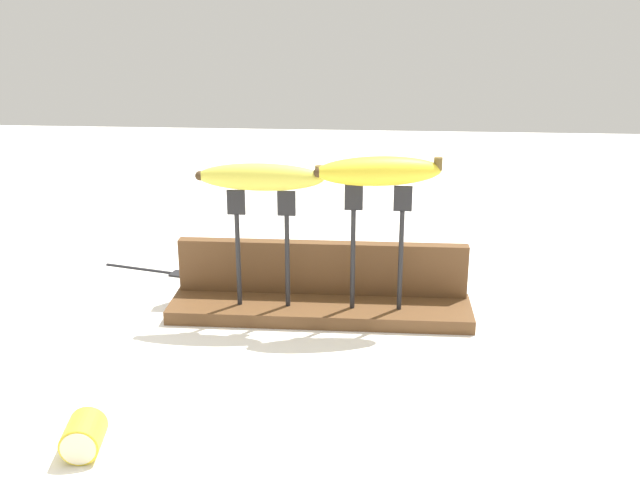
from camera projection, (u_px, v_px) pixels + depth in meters
name	position (u px, v px, depth m)	size (l,w,h in m)	color
ground_plane	(320.00, 315.00, 1.14)	(3.00, 3.00, 0.00)	silver
wooden_board	(320.00, 309.00, 1.14)	(0.45, 0.10, 0.02)	brown
board_backstop	(322.00, 267.00, 1.16)	(0.44, 0.02, 0.08)	brown
fork_stand_left	(262.00, 238.00, 1.09)	(0.10, 0.01, 0.18)	black
fork_stand_right	(377.00, 237.00, 1.08)	(0.09, 0.01, 0.19)	black
banana_raised_left	(261.00, 177.00, 1.06)	(0.19, 0.04, 0.04)	#DBD147
banana_raised_right	(379.00, 171.00, 1.05)	(0.18, 0.07, 0.04)	yellow
fork_fallen_near	(160.00, 270.00, 1.31)	(0.17, 0.06, 0.01)	black
banana_chunk_near	(83.00, 436.00, 0.80)	(0.05, 0.05, 0.04)	yellow
wire_coil	(224.00, 271.00, 1.31)	(0.09, 0.09, 0.01)	gold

